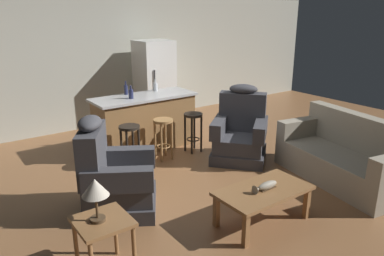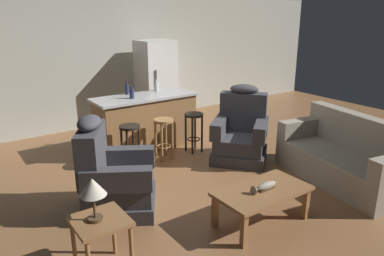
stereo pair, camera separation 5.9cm
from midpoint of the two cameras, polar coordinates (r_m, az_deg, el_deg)
name	(u,v)px [view 2 (the right image)]	position (r m, az deg, el deg)	size (l,w,h in m)	color
ground_plane	(190,173)	(5.69, -0.06, -6.91)	(12.00, 12.00, 0.00)	brown
back_wall	(103,63)	(8.01, -13.17, 9.58)	(12.00, 0.05, 2.60)	#B2B2A3
coffee_table	(262,194)	(4.40, 11.03, -9.81)	(1.10, 0.60, 0.42)	olive
fish_figurine	(264,187)	(4.34, 11.35, -8.75)	(0.34, 0.10, 0.10)	#4C3823
couch	(345,158)	(5.78, 22.59, -4.28)	(1.16, 2.02, 0.94)	#9E937F
recliner_near_lamp	(112,178)	(4.65, -11.70, -7.42)	(1.15, 1.15, 1.20)	#3D3D42
recliner_near_island	(241,134)	(6.16, 7.71, -0.88)	(1.18, 1.18, 1.20)	#3D3D42
end_table	(101,229)	(3.61, -13.28, -14.72)	(0.48, 0.48, 0.56)	olive
table_lamp	(93,189)	(3.42, -14.42, -8.98)	(0.24, 0.24, 0.41)	#4C3823
kitchen_island	(146,122)	(6.60, -6.79, 0.93)	(1.80, 0.70, 0.95)	olive
bar_stool_left	(130,139)	(5.81, -9.11, -1.60)	(0.32, 0.32, 0.68)	black
bar_stool_middle	(164,132)	(6.07, -4.06, -0.55)	(0.32, 0.32, 0.68)	#A87A47
bar_stool_right	(194,125)	(6.38, 0.54, 0.42)	(0.32, 0.32, 0.68)	black
refrigerator	(156,83)	(7.95, -5.28, 6.85)	(0.70, 0.69, 1.76)	white
bottle_tall_green	(132,93)	(6.28, -8.91, 5.22)	(0.08, 0.08, 0.22)	#23284C
bottle_short_amber	(156,87)	(6.81, -5.20, 6.30)	(0.08, 0.08, 0.21)	silver
bottle_wine_dark	(127,89)	(6.60, -9.64, 5.85)	(0.06, 0.06, 0.24)	#23284C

